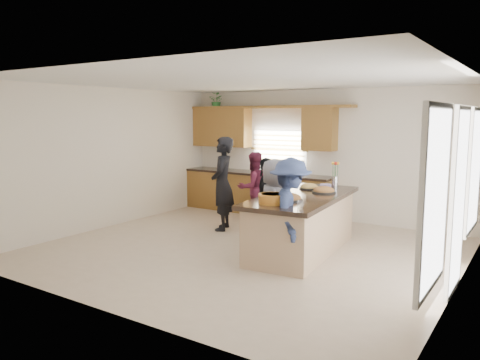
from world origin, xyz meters
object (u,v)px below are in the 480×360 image
Objects in this scene: woman_left_mid at (253,188)px; woman_right_back at (290,213)px; salad_bowl at (272,198)px; woman_right_front at (275,208)px; woman_left_back at (223,184)px; island at (302,225)px; woman_left_front at (266,197)px.

woman_right_back reaches higher than woman_left_mid.
woman_right_front reaches higher than salad_bowl.
woman_left_back is (-1.93, 1.45, -0.11)m from salad_bowl.
woman_left_mid is at bearing 22.15° from woman_right_front.
island is 1.78× the size of woman_right_front.
woman_left_mid reaches higher than salad_bowl.
woman_right_back is (1.99, -2.20, 0.07)m from woman_left_mid.
woman_left_back reaches higher than salad_bowl.
woman_left_back is at bearing 29.76° from woman_right_back.
woman_right_back is at bearing 69.34° from woman_left_mid.
woman_left_mid is (-1.79, 1.37, 0.30)m from island.
woman_right_back reaches higher than woman_right_front.
woman_left_mid is at bearing 127.25° from salad_bowl.
salad_bowl reaches higher than island.
woman_left_front reaches higher than salad_bowl.
woman_left_front is at bearing 18.41° from woman_right_front.
woman_left_mid is (-1.73, 2.28, -0.28)m from salad_bowl.
woman_right_back reaches higher than island.
woman_left_back reaches higher than island.
woman_left_back is 1.17× the size of woman_right_front.
woman_right_back is 1.04× the size of woman_right_front.
woman_right_front is at bearing 22.36° from woman_right_back.
salad_bowl is 2.88m from woman_left_mid.
woman_left_front is 1.84m from woman_right_back.
woman_right_front is at bearing 19.32° from woman_left_front.
salad_bowl is at bearing 16.07° from woman_left_front.
island is at bearing 44.23° from woman_left_front.
woman_left_mid is 0.91× the size of woman_right_back.
island is 0.93m from woman_right_back.
woman_left_back reaches higher than woman_left_front.
woman_left_back is at bearing 143.14° from salad_bowl.
woman_left_back is at bearing 13.80° from woman_left_mid.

